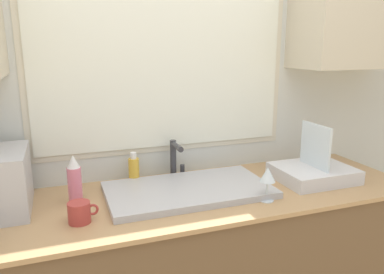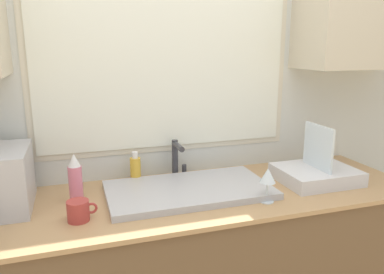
{
  "view_description": "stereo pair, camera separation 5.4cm",
  "coord_description": "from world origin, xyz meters",
  "px_view_note": "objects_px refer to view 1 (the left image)",
  "views": [
    {
      "loc": [
        -0.52,
        -1.21,
        1.58
      ],
      "look_at": [
        0.02,
        0.29,
        1.19
      ],
      "focal_mm": 35.0,
      "sensor_mm": 36.0,
      "label": 1
    },
    {
      "loc": [
        -0.47,
        -1.23,
        1.58
      ],
      "look_at": [
        0.02,
        0.29,
        1.19
      ],
      "focal_mm": 35.0,
      "sensor_mm": 36.0,
      "label": 2
    }
  ],
  "objects_px": {
    "soap_bottle": "(134,170)",
    "wine_glass": "(268,176)",
    "faucet": "(175,156)",
    "spray_bottle": "(75,180)",
    "mug_near_sink": "(80,212)",
    "dish_rack": "(313,171)"
  },
  "relations": [
    {
      "from": "dish_rack",
      "to": "spray_bottle",
      "type": "bearing_deg",
      "value": 174.46
    },
    {
      "from": "spray_bottle",
      "to": "mug_near_sink",
      "type": "height_order",
      "value": "spray_bottle"
    },
    {
      "from": "faucet",
      "to": "spray_bottle",
      "type": "relative_size",
      "value": 0.91
    },
    {
      "from": "dish_rack",
      "to": "mug_near_sink",
      "type": "distance_m",
      "value": 1.16
    },
    {
      "from": "mug_near_sink",
      "to": "wine_glass",
      "type": "height_order",
      "value": "wine_glass"
    },
    {
      "from": "faucet",
      "to": "soap_bottle",
      "type": "relative_size",
      "value": 1.25
    },
    {
      "from": "soap_bottle",
      "to": "wine_glass",
      "type": "bearing_deg",
      "value": -40.08
    },
    {
      "from": "soap_bottle",
      "to": "mug_near_sink",
      "type": "relative_size",
      "value": 1.34
    },
    {
      "from": "spray_bottle",
      "to": "soap_bottle",
      "type": "height_order",
      "value": "spray_bottle"
    },
    {
      "from": "faucet",
      "to": "dish_rack",
      "type": "relative_size",
      "value": 0.53
    },
    {
      "from": "dish_rack",
      "to": "wine_glass",
      "type": "xyz_separation_m",
      "value": [
        -0.36,
        -0.15,
        0.07
      ]
    },
    {
      "from": "dish_rack",
      "to": "wine_glass",
      "type": "relative_size",
      "value": 2.41
    },
    {
      "from": "spray_bottle",
      "to": "wine_glass",
      "type": "relative_size",
      "value": 1.39
    },
    {
      "from": "faucet",
      "to": "soap_bottle",
      "type": "distance_m",
      "value": 0.22
    },
    {
      "from": "dish_rack",
      "to": "mug_near_sink",
      "type": "bearing_deg",
      "value": -175.51
    },
    {
      "from": "faucet",
      "to": "spray_bottle",
      "type": "xyz_separation_m",
      "value": [
        -0.5,
        -0.16,
        -0.01
      ]
    },
    {
      "from": "faucet",
      "to": "wine_glass",
      "type": "height_order",
      "value": "faucet"
    },
    {
      "from": "wine_glass",
      "to": "faucet",
      "type": "bearing_deg",
      "value": 124.48
    },
    {
      "from": "dish_rack",
      "to": "soap_bottle",
      "type": "distance_m",
      "value": 0.91
    },
    {
      "from": "dish_rack",
      "to": "mug_near_sink",
      "type": "relative_size",
      "value": 3.18
    },
    {
      "from": "spray_bottle",
      "to": "soap_bottle",
      "type": "xyz_separation_m",
      "value": [
        0.29,
        0.16,
        -0.04
      ]
    },
    {
      "from": "faucet",
      "to": "wine_glass",
      "type": "distance_m",
      "value": 0.51
    }
  ]
}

